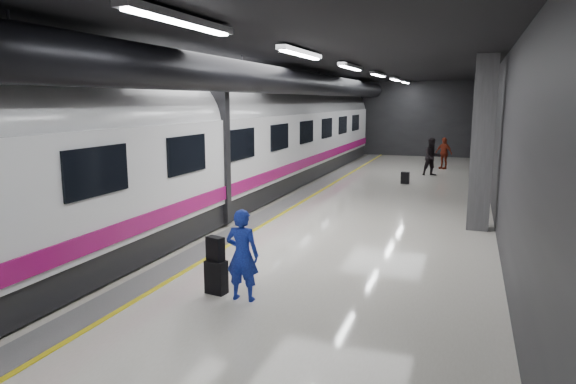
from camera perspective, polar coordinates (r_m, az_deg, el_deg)
The scene contains 9 objects.
ground at distance 13.29m, azimuth 0.26°, elevation -4.47°, with size 40.00×40.00×0.00m, color beige.
platform_hall at distance 13.86m, azimuth 0.46°, elevation 10.90°, with size 10.02×40.02×4.51m.
train at distance 14.33m, azimuth -12.13°, elevation 4.77°, with size 3.05×38.00×4.05m.
traveler_main at distance 8.72m, azimuth -5.10°, elevation -6.98°, with size 0.58×0.38×1.58m, color blue.
suitcase_main at distance 9.21m, azimuth -7.97°, elevation -9.33°, with size 0.36×0.23×0.59m, color black.
shoulder_bag at distance 9.08m, azimuth -8.08°, elevation -6.25°, with size 0.32×0.17×0.42m, color black.
traveler_far_a at distance 24.01m, azimuth 15.71°, elevation 3.78°, with size 0.83×0.65×1.70m, color black.
traveler_far_b at distance 26.63m, azimuth 16.91°, elevation 4.15°, with size 0.91×0.38×1.56m, color maroon.
suitcase_far at distance 21.47m, azimuth 12.89°, elevation 1.55°, with size 0.33×0.21×0.48m, color black.
Camera 1 is at (4.25, -12.14, 3.35)m, focal length 32.00 mm.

